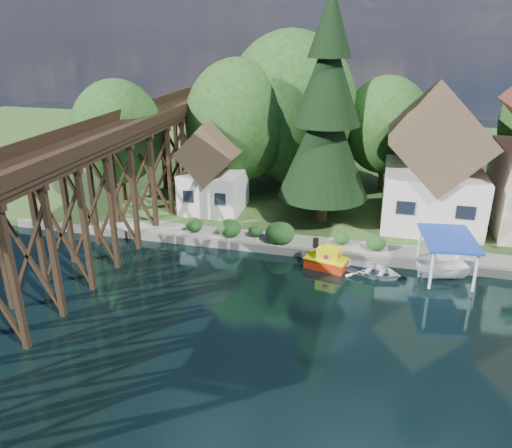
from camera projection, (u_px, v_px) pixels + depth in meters
The scene contains 13 objects.
ground at pixel (316, 319), 28.58m from camera, with size 140.00×140.00×0.00m, color black.
bank at pixel (355, 164), 59.05m from camera, with size 140.00×52.00×0.50m, color #334D1E.
seawall at pixel (389, 262), 34.74m from camera, with size 60.00×0.40×0.62m, color slate.
promenade at pixel (419, 254), 35.38m from camera, with size 50.00×2.60×0.06m, color gray.
trestle_bridge at pixel (102, 183), 34.85m from camera, with size 4.12×44.18×9.30m.
house_left at pixel (435, 167), 39.45m from camera, with size 7.64×8.64×11.02m.
shed at pixel (213, 173), 42.67m from camera, with size 5.09×5.40×7.85m.
bg_trees at pixel (363, 125), 44.72m from camera, with size 49.90×13.30×10.57m.
shrubs at pixel (273, 231), 37.48m from camera, with size 15.76×2.47×1.70m.
conifer at pixel (326, 116), 38.29m from camera, with size 7.24×7.24×17.83m.
tugboat at pixel (327, 260), 34.32m from camera, with size 3.15×2.21×2.07m.
boat_white_a at pixel (372, 269), 33.50m from camera, with size 2.81×3.94×0.82m, color silver.
boat_canopy at pixel (445, 261), 32.61m from camera, with size 3.90×5.01×2.99m.
Camera 1 is at (2.62, -24.56, 15.75)m, focal length 35.00 mm.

